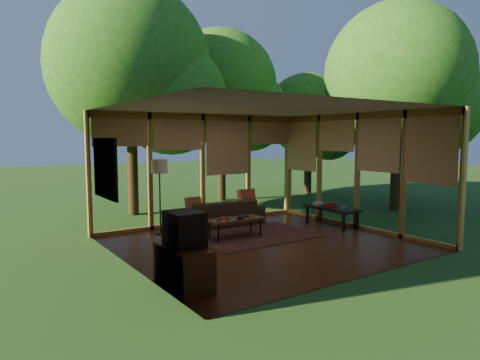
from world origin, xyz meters
TOP-DOWN VIEW (x-y plane):
  - floor at (0.00, 0.00)m, footprint 5.50×5.50m
  - ceiling at (0.00, 0.00)m, footprint 5.50×5.50m
  - wall_left at (-2.75, 0.00)m, footprint 0.04×5.00m
  - wall_front at (0.00, -2.50)m, footprint 5.50×0.04m
  - window_wall_back at (0.00, 2.50)m, footprint 5.50×0.12m
  - window_wall_right at (2.75, 0.00)m, footprint 0.12×5.00m
  - exterior_lawn at (8.00, 8.00)m, footprint 40.00×40.00m
  - tree_nw at (-1.01, 4.69)m, footprint 4.38×4.38m
  - tree_ne at (2.43, 5.67)m, footprint 3.81×3.81m
  - tree_se at (5.52, 1.03)m, footprint 4.11×4.11m
  - tree_far at (5.91, 5.23)m, footprint 3.05×3.05m
  - rug at (0.21, 0.68)m, footprint 2.60×1.85m
  - sofa at (0.19, 2.00)m, footprint 2.15×0.90m
  - pillow_left at (-0.56, 1.95)m, footprint 0.37×0.20m
  - pillow_right at (0.94, 1.95)m, footprint 0.45×0.24m
  - ct_book_lower at (-0.57, 0.65)m, footprint 0.26×0.22m
  - ct_book_upper at (-0.57, 0.65)m, footprint 0.21×0.17m
  - ct_book_side at (0.03, 0.78)m, footprint 0.24×0.19m
  - ct_bowl at (-0.17, 0.60)m, footprint 0.16×0.16m
  - media_cabinet at (-2.47, -1.39)m, footprint 0.50×1.00m
  - television at (-2.45, -1.39)m, footprint 0.45×0.55m
  - console_book_a at (2.40, 0.06)m, footprint 0.25×0.22m
  - console_book_b at (2.40, 0.51)m, footprint 0.28×0.24m
  - console_book_c at (2.40, 0.91)m, footprint 0.27×0.22m
  - floor_lamp at (-1.36, 2.00)m, footprint 0.36×0.36m
  - coffee_table at (-0.22, 0.70)m, footprint 1.20×0.50m
  - side_console at (2.40, 0.46)m, footprint 0.60×1.40m
  - wall_painting at (-2.71, 1.40)m, footprint 0.06×1.35m

SIDE VIEW (x-z plane):
  - exterior_lawn at x=8.00m, z-range -0.01..-0.01m
  - floor at x=0.00m, z-range 0.00..0.00m
  - rug at x=0.21m, z-range 0.00..0.01m
  - media_cabinet at x=-2.47m, z-range 0.00..0.60m
  - sofa at x=0.19m, z-range 0.00..0.62m
  - coffee_table at x=-0.22m, z-range 0.18..0.60m
  - side_console at x=2.40m, z-range 0.18..0.64m
  - ct_book_lower at x=-0.57m, z-range 0.42..0.46m
  - ct_book_side at x=0.03m, z-range 0.42..0.46m
  - ct_bowl at x=-0.17m, z-range 0.42..0.50m
  - ct_book_upper at x=-0.57m, z-range 0.45..0.49m
  - console_book_c at x=2.40m, z-range 0.46..0.52m
  - console_book_a at x=2.40m, z-range 0.45..0.53m
  - console_book_b at x=2.40m, z-range 0.45..0.56m
  - pillow_left at x=-0.56m, z-range 0.37..0.76m
  - pillow_right at x=0.94m, z-range 0.37..0.84m
  - television at x=-2.45m, z-range 0.60..1.10m
  - wall_left at x=-2.75m, z-range 0.00..2.70m
  - wall_front at x=0.00m, z-range 0.00..2.70m
  - window_wall_back at x=0.00m, z-range 0.00..2.70m
  - window_wall_right at x=2.75m, z-range 0.00..2.70m
  - floor_lamp at x=-1.36m, z-range 0.58..2.23m
  - wall_painting at x=-2.71m, z-range 0.98..2.12m
  - ceiling at x=0.00m, z-range 2.70..2.70m
  - tree_far at x=5.91m, z-range 0.71..5.21m
  - tree_ne at x=2.43m, z-range 0.94..6.65m
  - tree_se at x=5.52m, z-range 0.91..6.85m
  - tree_nw at x=-1.01m, z-range 0.93..7.17m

